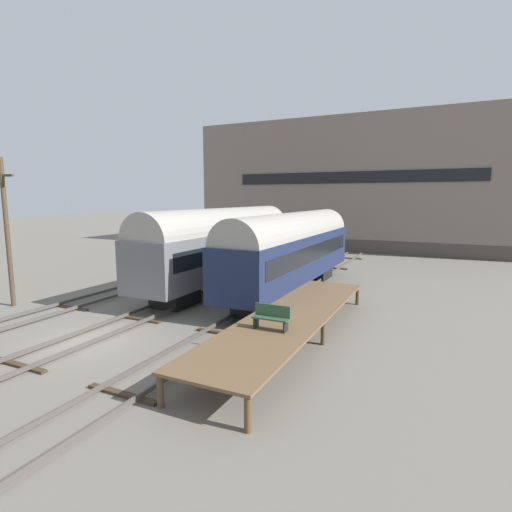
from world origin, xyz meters
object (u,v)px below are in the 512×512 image
train_car_grey (222,243)px  bench (271,316)px  utility_pole (7,230)px  train_car_navy (292,248)px

train_car_grey → bench: 12.22m
train_car_grey → utility_pole: size_ratio=1.96×
train_car_navy → bench: (2.86, -9.82, -1.28)m
bench → utility_pole: bearing=178.6°
train_car_navy → utility_pole: 15.92m
bench → utility_pole: utility_pole is taller
train_car_grey → utility_pole: (-7.97, -9.06, 1.21)m
train_car_navy → utility_pole: (-12.75, -9.44, 1.31)m
train_car_navy → bench: train_car_navy is taller
bench → utility_pole: (-15.61, 0.38, 2.59)m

